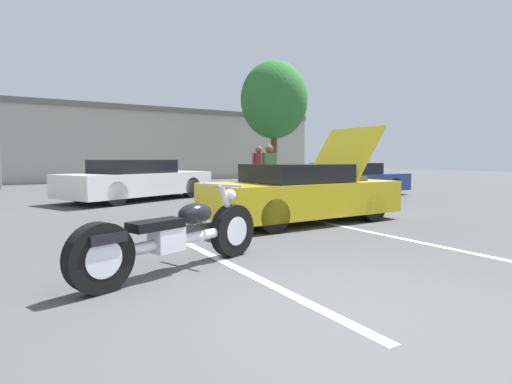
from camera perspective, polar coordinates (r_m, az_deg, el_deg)
name	(u,v)px	position (r m, az deg, el deg)	size (l,w,h in m)	color
ground_plane	(347,320)	(3.46, 12.81, -17.45)	(80.00, 80.00, 0.00)	#474749
parking_stripe_middle	(223,261)	(5.15, -4.67, -9.84)	(0.12, 5.36, 0.01)	white
parking_stripe_back	(392,237)	(7.08, 18.90, -6.05)	(0.12, 5.36, 0.01)	white
far_building	(61,141)	(25.62, -26.05, 6.61)	(32.00, 4.20, 4.40)	#B2AD9E
tree_background	(274,100)	(20.98, 2.61, 12.97)	(3.44, 3.44, 6.29)	brown
motorcycle	(176,237)	(4.70, -11.36, -6.26)	(2.49, 1.11, 0.98)	black
show_car_hood_open	(303,193)	(8.33, 6.66, -0.13)	(4.09, 1.82, 2.00)	yellow
parked_car_mid_row	(137,180)	(13.15, -16.59, 1.59)	(5.15, 3.74, 1.27)	white
parked_car_right_row	(349,180)	(14.46, 13.10, 1.70)	(4.39, 1.87, 1.16)	navy
spectator_by_show_car	(259,167)	(13.75, 0.38, 3.66)	(0.52, 0.23, 1.73)	brown
spectator_midground	(269,170)	(10.99, 1.87, 3.19)	(0.52, 0.22, 1.68)	brown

